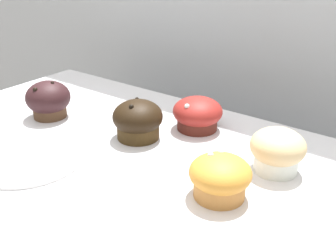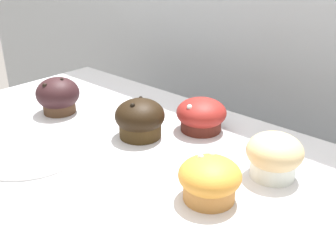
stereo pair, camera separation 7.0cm
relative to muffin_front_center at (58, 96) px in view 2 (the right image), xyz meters
name	(u,v)px [view 2 (the right image)]	position (x,y,z in m)	size (l,w,h in m)	color
wall_back	(261,80)	(0.24, 0.57, -0.05)	(3.20, 0.10, 1.80)	#B2B7BC
muffin_front_center	(58,96)	(0.00, 0.00, 0.00)	(0.10, 0.10, 0.09)	#49301F
muffin_back_left	(140,119)	(0.24, 0.04, 0.00)	(0.11, 0.11, 0.08)	#392812
muffin_back_right	(210,179)	(0.49, -0.05, -0.01)	(0.10, 0.10, 0.08)	#BF7C3C
muffin_front_left	(201,115)	(0.32, 0.15, -0.01)	(0.11, 0.11, 0.07)	#4F1E16
muffin_front_right	(274,155)	(0.53, 0.09, 0.00)	(0.10, 0.10, 0.08)	white
serving_plate	(32,150)	(0.13, -0.16, -0.04)	(0.22, 0.22, 0.01)	white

